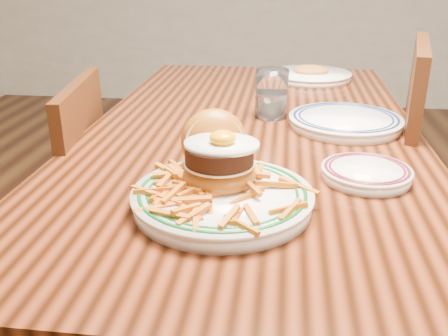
# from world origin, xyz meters

# --- Properties ---
(table) EXTENTS (0.85, 1.60, 0.75)m
(table) POSITION_xyz_m (0.00, 0.00, 0.66)
(table) COLOR black
(table) RESTS_ON floor
(chair_left) EXTENTS (0.46, 0.46, 0.87)m
(chair_left) POSITION_xyz_m (-0.56, -0.07, 0.47)
(chair_left) COLOR #41200D
(chair_left) RESTS_ON floor
(chair_right) EXTENTS (0.53, 0.53, 0.96)m
(chair_right) POSITION_xyz_m (0.55, 0.10, 0.51)
(chair_right) COLOR #41200D
(chair_right) RESTS_ON floor
(main_plate) EXTENTS (0.32, 0.34, 0.15)m
(main_plate) POSITION_xyz_m (-0.03, -0.44, 0.79)
(main_plate) COLOR white
(main_plate) RESTS_ON table
(side_plate) EXTENTS (0.18, 0.18, 0.03)m
(side_plate) POSITION_xyz_m (0.25, -0.30, 0.77)
(side_plate) COLOR white
(side_plate) RESTS_ON table
(rear_plate) EXTENTS (0.29, 0.29, 0.03)m
(rear_plate) POSITION_xyz_m (0.24, 0.03, 0.77)
(rear_plate) COLOR white
(rear_plate) RESTS_ON table
(water_glass) EXTENTS (0.09, 0.09, 0.13)m
(water_glass) POSITION_xyz_m (0.04, 0.10, 0.81)
(water_glass) COLOR white
(water_glass) RESTS_ON table
(far_plate) EXTENTS (0.29, 0.29, 0.05)m
(far_plate) POSITION_xyz_m (0.17, 0.59, 0.77)
(far_plate) COLOR white
(far_plate) RESTS_ON table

